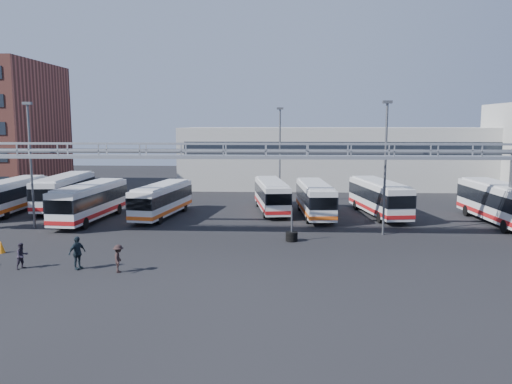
{
  "coord_description": "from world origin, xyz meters",
  "views": [
    {
      "loc": [
        4.04,
        -31.09,
        8.45
      ],
      "look_at": [
        2.24,
        6.0,
        3.4
      ],
      "focal_mm": 35.0,
      "sensor_mm": 36.0,
      "label": 1
    }
  ],
  "objects_px": {
    "bus_7": "(379,197)",
    "bus_5": "(272,195)",
    "pedestrian_c": "(119,259)",
    "bus_0": "(12,195)",
    "bus_1": "(65,190)",
    "tire_stack": "(292,236)",
    "bus_9": "(499,202)",
    "light_pole_mid": "(385,161)",
    "light_pole_back": "(280,150)",
    "light_pole_left": "(31,158)",
    "bus_6": "(315,198)",
    "bus_2": "(90,201)",
    "pedestrian_d": "(77,253)",
    "pedestrian_b": "(22,256)",
    "bus_3": "(162,199)",
    "cone_left": "(1,247)"
  },
  "relations": [
    {
      "from": "bus_3",
      "to": "pedestrian_b",
      "type": "distance_m",
      "value": 17.32
    },
    {
      "from": "bus_5",
      "to": "bus_9",
      "type": "height_order",
      "value": "bus_9"
    },
    {
      "from": "bus_9",
      "to": "cone_left",
      "type": "bearing_deg",
      "value": -165.19
    },
    {
      "from": "bus_1",
      "to": "bus_5",
      "type": "distance_m",
      "value": 20.83
    },
    {
      "from": "bus_3",
      "to": "cone_left",
      "type": "relative_size",
      "value": 12.74
    },
    {
      "from": "light_pole_left",
      "to": "bus_0",
      "type": "relative_size",
      "value": 0.97
    },
    {
      "from": "pedestrian_c",
      "to": "light_pole_mid",
      "type": "bearing_deg",
      "value": -70.53
    },
    {
      "from": "light_pole_left",
      "to": "pedestrian_d",
      "type": "bearing_deg",
      "value": -53.85
    },
    {
      "from": "bus_0",
      "to": "pedestrian_c",
      "type": "xyz_separation_m",
      "value": [
        16.44,
        -18.68,
        -0.95
      ]
    },
    {
      "from": "light_pole_back",
      "to": "bus_3",
      "type": "bearing_deg",
      "value": -141.56
    },
    {
      "from": "bus_6",
      "to": "bus_7",
      "type": "bearing_deg",
      "value": 2.42
    },
    {
      "from": "bus_0",
      "to": "bus_5",
      "type": "relative_size",
      "value": 1.02
    },
    {
      "from": "bus_5",
      "to": "pedestrian_b",
      "type": "distance_m",
      "value": 24.6
    },
    {
      "from": "bus_0",
      "to": "bus_1",
      "type": "bearing_deg",
      "value": 31.12
    },
    {
      "from": "bus_2",
      "to": "bus_7",
      "type": "xyz_separation_m",
      "value": [
        25.83,
        3.77,
        -0.01
      ]
    },
    {
      "from": "light_pole_left",
      "to": "bus_3",
      "type": "height_order",
      "value": "light_pole_left"
    },
    {
      "from": "bus_2",
      "to": "pedestrian_d",
      "type": "xyz_separation_m",
      "value": [
        4.8,
        -14.59,
        -0.83
      ]
    },
    {
      "from": "light_pole_left",
      "to": "bus_5",
      "type": "xyz_separation_m",
      "value": [
        19.23,
        8.72,
        -4.03
      ]
    },
    {
      "from": "pedestrian_b",
      "to": "cone_left",
      "type": "relative_size",
      "value": 1.92
    },
    {
      "from": "bus_0",
      "to": "bus_9",
      "type": "bearing_deg",
      "value": -5.61
    },
    {
      "from": "light_pole_mid",
      "to": "bus_9",
      "type": "relative_size",
      "value": 0.88
    },
    {
      "from": "light_pole_left",
      "to": "bus_2",
      "type": "xyz_separation_m",
      "value": [
        3.39,
        3.37,
        -3.91
      ]
    },
    {
      "from": "pedestrian_c",
      "to": "bus_5",
      "type": "bearing_deg",
      "value": -34.84
    },
    {
      "from": "light_pole_back",
      "to": "bus_0",
      "type": "relative_size",
      "value": 0.97
    },
    {
      "from": "bus_6",
      "to": "pedestrian_d",
      "type": "relative_size",
      "value": 5.3
    },
    {
      "from": "light_pole_left",
      "to": "bus_6",
      "type": "relative_size",
      "value": 0.98
    },
    {
      "from": "tire_stack",
      "to": "light_pole_left",
      "type": "bearing_deg",
      "value": 170.5
    },
    {
      "from": "bus_2",
      "to": "pedestrian_d",
      "type": "distance_m",
      "value": 15.38
    },
    {
      "from": "bus_6",
      "to": "pedestrian_b",
      "type": "distance_m",
      "value": 25.53
    },
    {
      "from": "bus_9",
      "to": "tire_stack",
      "type": "relative_size",
      "value": 4.65
    },
    {
      "from": "tire_stack",
      "to": "bus_9",
      "type": "bearing_deg",
      "value": 22.08
    },
    {
      "from": "pedestrian_b",
      "to": "bus_7",
      "type": "bearing_deg",
      "value": -21.6
    },
    {
      "from": "bus_0",
      "to": "pedestrian_d",
      "type": "xyz_separation_m",
      "value": [
        13.82,
        -18.19,
        -0.78
      ]
    },
    {
      "from": "cone_left",
      "to": "tire_stack",
      "type": "relative_size",
      "value": 0.32
    },
    {
      "from": "bus_7",
      "to": "bus_5",
      "type": "bearing_deg",
      "value": 162.06
    },
    {
      "from": "bus_7",
      "to": "light_pole_left",
      "type": "bearing_deg",
      "value": -175.23
    },
    {
      "from": "pedestrian_d",
      "to": "cone_left",
      "type": "height_order",
      "value": "pedestrian_d"
    },
    {
      "from": "light_pole_mid",
      "to": "bus_3",
      "type": "relative_size",
      "value": 1.0
    },
    {
      "from": "bus_3",
      "to": "bus_6",
      "type": "relative_size",
      "value": 0.98
    },
    {
      "from": "light_pole_back",
      "to": "bus_2",
      "type": "height_order",
      "value": "light_pole_back"
    },
    {
      "from": "pedestrian_b",
      "to": "pedestrian_c",
      "type": "height_order",
      "value": "pedestrian_c"
    },
    {
      "from": "bus_1",
      "to": "light_pole_mid",
      "type": "bearing_deg",
      "value": -22.33
    },
    {
      "from": "bus_0",
      "to": "bus_7",
      "type": "height_order",
      "value": "bus_7"
    },
    {
      "from": "light_pole_mid",
      "to": "bus_9",
      "type": "xyz_separation_m",
      "value": [
        10.67,
        4.7,
        -3.8
      ]
    },
    {
      "from": "bus_6",
      "to": "cone_left",
      "type": "relative_size",
      "value": 12.99
    },
    {
      "from": "light_pole_mid",
      "to": "bus_7",
      "type": "height_order",
      "value": "light_pole_mid"
    },
    {
      "from": "light_pole_left",
      "to": "cone_left",
      "type": "relative_size",
      "value": 12.69
    },
    {
      "from": "bus_2",
      "to": "bus_9",
      "type": "relative_size",
      "value": 0.95
    },
    {
      "from": "bus_6",
      "to": "bus_9",
      "type": "xyz_separation_m",
      "value": [
        15.41,
        -2.75,
        0.2
      ]
    },
    {
      "from": "bus_6",
      "to": "tire_stack",
      "type": "height_order",
      "value": "bus_6"
    }
  ]
}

